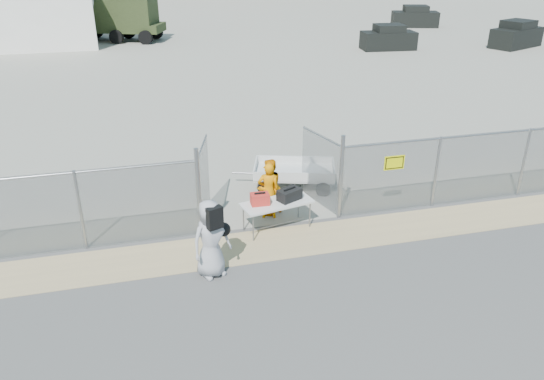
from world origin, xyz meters
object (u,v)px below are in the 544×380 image
object	(u,v)px
security_worker_left	(269,191)
visitor	(211,239)
security_worker_right	(269,187)
utility_trailer	(294,174)
folding_table	(277,216)

from	to	relation	value
security_worker_left	visitor	world-z (taller)	visitor
security_worker_right	utility_trailer	world-z (taller)	security_worker_right
folding_table	security_worker_right	xyz separation A→B (m)	(0.01, 0.95, 0.44)
visitor	security_worker_left	bearing A→B (deg)	29.58
security_worker_right	utility_trailer	size ratio (longest dim) A/B	0.51
folding_table	security_worker_left	size ratio (longest dim) A/B	1.15
folding_table	utility_trailer	xyz separation A→B (m)	(1.29, 2.65, -0.01)
visitor	utility_trailer	distance (m)	5.58
security_worker_left	utility_trailer	size ratio (longest dim) A/B	0.51
folding_table	security_worker_left	xyz separation A→B (m)	(-0.06, 0.71, 0.43)
visitor	utility_trailer	size ratio (longest dim) A/B	0.58
security_worker_right	utility_trailer	bearing A→B (deg)	-155.36
folding_table	security_worker_left	world-z (taller)	security_worker_left
security_worker_right	security_worker_left	bearing A→B (deg)	44.44
folding_table	utility_trailer	size ratio (longest dim) A/B	0.58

